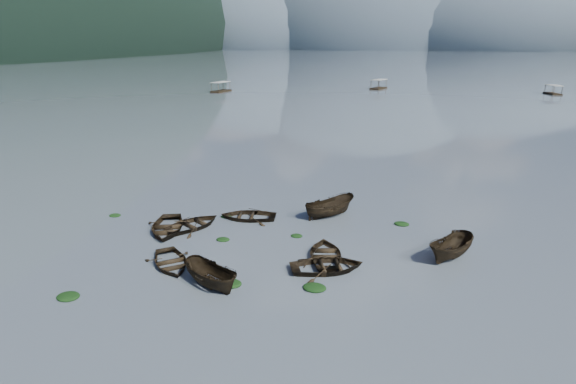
% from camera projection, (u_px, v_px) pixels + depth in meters
% --- Properties ---
extents(ground_plane, '(2400.00, 2400.00, 0.00)m').
position_uv_depth(ground_plane, '(231.00, 303.00, 22.62)').
color(ground_plane, '#535E68').
extents(haze_mtn_a, '(520.00, 520.00, 280.00)m').
position_uv_depth(haze_mtn_a, '(269.00, 48.00, 909.78)').
color(haze_mtn_a, '#475666').
rests_on(haze_mtn_a, ground).
extents(haze_mtn_b, '(520.00, 520.00, 340.00)m').
position_uv_depth(haze_mtn_b, '(368.00, 48.00, 864.31)').
color(haze_mtn_b, '#475666').
rests_on(haze_mtn_b, ground).
extents(haze_mtn_c, '(520.00, 520.00, 260.00)m').
position_uv_depth(haze_mtn_c, '(479.00, 48.00, 818.84)').
color(haze_mtn_c, '#475666').
rests_on(haze_mtn_c, ground).
extents(rowboat_0, '(4.58, 4.74, 0.80)m').
position_uv_depth(rowboat_0, '(171.00, 265.00, 26.44)').
color(rowboat_0, black).
rests_on(rowboat_0, ground).
extents(rowboat_1, '(4.68, 5.08, 0.86)m').
position_uv_depth(rowboat_1, '(194.00, 227.00, 31.86)').
color(rowboat_1, black).
rests_on(rowboat_1, ground).
extents(rowboat_2, '(4.20, 3.29, 1.54)m').
position_uv_depth(rowboat_2, '(212.00, 286.00, 24.20)').
color(rowboat_2, black).
rests_on(rowboat_2, ground).
extents(rowboat_3, '(3.76, 4.64, 0.85)m').
position_uv_depth(rowboat_3, '(326.00, 257.00, 27.41)').
color(rowboat_3, black).
rests_on(rowboat_3, ground).
extents(rowboat_4, '(5.11, 4.44, 0.88)m').
position_uv_depth(rowboat_4, '(327.00, 270.00, 25.89)').
color(rowboat_4, black).
rests_on(rowboat_4, ground).
extents(rowboat_5, '(3.63, 4.32, 1.61)m').
position_uv_depth(rowboat_5, '(450.00, 258.00, 27.34)').
color(rowboat_5, black).
rests_on(rowboat_5, ground).
extents(rowboat_6, '(4.61, 5.39, 0.94)m').
position_uv_depth(rowboat_6, '(167.00, 231.00, 31.27)').
color(rowboat_6, black).
rests_on(rowboat_6, ground).
extents(rowboat_7, '(4.56, 3.59, 0.86)m').
position_uv_depth(rowboat_7, '(248.00, 219.00, 33.42)').
color(rowboat_7, black).
rests_on(rowboat_7, ground).
extents(rowboat_8, '(4.23, 4.27, 1.69)m').
position_uv_depth(rowboat_8, '(329.00, 216.00, 33.90)').
color(rowboat_8, black).
rests_on(rowboat_8, ground).
extents(weed_clump_0, '(1.21, 0.99, 0.26)m').
position_uv_depth(weed_clump_0, '(68.00, 298.00, 23.11)').
color(weed_clump_0, black).
rests_on(weed_clump_0, ground).
extents(weed_clump_1, '(0.91, 0.73, 0.20)m').
position_uv_depth(weed_clump_1, '(223.00, 240.00, 29.81)').
color(weed_clump_1, black).
rests_on(weed_clump_1, ground).
extents(weed_clump_2, '(1.27, 1.01, 0.27)m').
position_uv_depth(weed_clump_2, '(230.00, 285.00, 24.33)').
color(weed_clump_2, black).
rests_on(weed_clump_2, ground).
extents(weed_clump_3, '(0.81, 0.69, 0.18)m').
position_uv_depth(weed_clump_3, '(297.00, 236.00, 30.38)').
color(weed_clump_3, black).
rests_on(weed_clump_3, ground).
extents(weed_clump_4, '(1.27, 1.01, 0.26)m').
position_uv_depth(weed_clump_4, '(315.00, 289.00, 23.94)').
color(weed_clump_4, black).
rests_on(weed_clump_4, ground).
extents(weed_clump_5, '(0.91, 0.73, 0.19)m').
position_uv_depth(weed_clump_5, '(115.00, 216.00, 33.94)').
color(weed_clump_5, black).
rests_on(weed_clump_5, ground).
extents(weed_clump_6, '(0.82, 0.69, 0.17)m').
position_uv_depth(weed_clump_6, '(226.00, 217.00, 33.73)').
color(weed_clump_6, black).
rests_on(weed_clump_6, ground).
extents(weed_clump_7, '(1.08, 0.86, 0.24)m').
position_uv_depth(weed_clump_7, '(402.00, 225.00, 32.31)').
color(weed_clump_7, black).
rests_on(weed_clump_7, ground).
extents(pontoon_left, '(3.82, 6.74, 2.44)m').
position_uv_depth(pontoon_left, '(221.00, 92.00, 116.92)').
color(pontoon_left, black).
rests_on(pontoon_left, ground).
extents(pontoon_centre, '(4.68, 6.90, 2.44)m').
position_uv_depth(pontoon_centre, '(378.00, 89.00, 124.01)').
color(pontoon_centre, black).
rests_on(pontoon_centre, ground).
extents(pontoon_right, '(3.13, 5.87, 2.14)m').
position_uv_depth(pontoon_right, '(553.00, 94.00, 111.60)').
color(pontoon_right, black).
rests_on(pontoon_right, ground).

